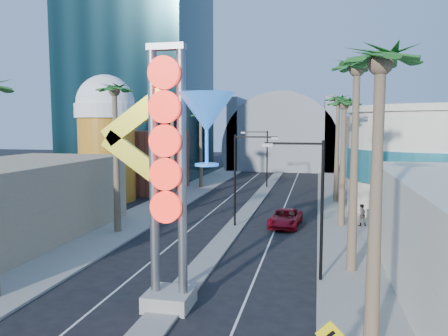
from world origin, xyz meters
TOP-DOWN VIEW (x-y plane):
  - ground at (0.00, 0.00)m, footprint 240.00×240.00m
  - sidewalk_west at (-9.50, 35.00)m, footprint 5.00×100.00m
  - sidewalk_east at (9.50, 35.00)m, footprint 5.00×100.00m
  - median at (0.00, 38.00)m, footprint 1.60×84.00m
  - hotel_tower at (-22.00, 52.00)m, footprint 20.00×20.00m
  - brick_filler_west at (-16.00, 38.00)m, footprint 10.00×10.00m
  - filler_east at (16.00, 48.00)m, footprint 10.00×20.00m
  - beer_mug at (-17.00, 30.00)m, footprint 7.00×7.00m
  - turquoise_building at (18.00, 30.00)m, footprint 16.60×16.60m
  - canopy at (0.00, 72.00)m, footprint 22.00×16.00m
  - neon_sign at (0.82, 2.96)m, footprint 6.53×2.60m
  - streetlight_0 at (0.55, 20.00)m, footprint 3.79×0.25m
  - streetlight_1 at (-0.55, 44.00)m, footprint 3.79×0.25m
  - streetlight_2 at (6.72, 8.00)m, footprint 3.45×0.25m
  - palm_1 at (-9.00, 16.00)m, footprint 2.40×2.40m
  - palm_2 at (-9.00, 30.00)m, footprint 2.40×2.40m
  - palm_3 at (-9.00, 42.00)m, footprint 2.40×2.40m
  - palm_4 at (9.00, 0.00)m, footprint 2.40×2.40m
  - palm_5 at (9.00, 10.00)m, footprint 2.40×2.40m
  - palm_6 at (9.00, 22.00)m, footprint 2.40×2.40m
  - palm_7 at (9.00, 34.00)m, footprint 2.40×2.40m
  - red_pickup at (4.26, 21.15)m, footprint 2.93×5.55m
  - pedestrian_b at (10.65, 22.13)m, footprint 1.06×0.92m

SIDE VIEW (x-z plane):
  - ground at x=0.00m, z-range 0.00..0.00m
  - sidewalk_west at x=-9.50m, z-range 0.00..0.15m
  - sidewalk_east at x=9.50m, z-range 0.00..0.15m
  - median at x=0.00m, z-range 0.00..0.15m
  - red_pickup at x=4.26m, z-range 0.00..1.49m
  - pedestrian_b at x=10.65m, z-range 0.15..2.04m
  - brick_filler_west at x=-16.00m, z-range 0.00..8.00m
  - canopy at x=0.00m, z-range -6.69..15.31m
  - streetlight_2 at x=6.72m, z-range 0.83..8.83m
  - streetlight_0 at x=0.55m, z-range 0.88..8.88m
  - streetlight_1 at x=-0.55m, z-range 0.88..8.88m
  - filler_east at x=16.00m, z-range 0.00..10.00m
  - turquoise_building at x=18.00m, z-range -0.05..10.55m
  - neon_sign at x=0.82m, z-range 1.03..13.58m
  - beer_mug at x=-17.00m, z-range 0.59..15.09m
  - palm_2 at x=-9.00m, z-range 3.88..15.08m
  - palm_3 at x=-9.00m, z-range 3.88..15.08m
  - palm_6 at x=9.00m, z-range 4.08..15.78m
  - palm_4 at x=9.00m, z-range 4.28..16.48m
  - palm_1 at x=-9.00m, z-range 4.47..17.17m
  - palm_7 at x=9.00m, z-range 4.47..17.17m
  - palm_5 at x=9.00m, z-range 4.67..17.87m
  - hotel_tower at x=-22.00m, z-range 0.00..50.00m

